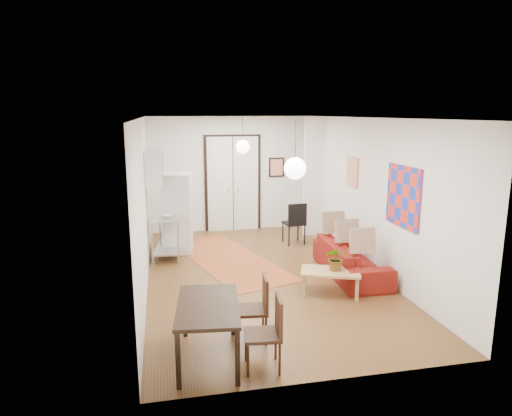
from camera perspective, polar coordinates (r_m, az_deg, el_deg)
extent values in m
plane|color=brown|center=(8.65, 0.80, -8.39)|extent=(7.00, 7.00, 0.00)
cube|color=silver|center=(8.11, 0.86, 11.20)|extent=(4.20, 7.00, 0.02)
cube|color=silver|center=(11.66, -2.96, 4.25)|extent=(4.20, 0.02, 2.90)
cube|color=silver|center=(5.01, 9.70, -6.30)|extent=(4.20, 0.02, 2.90)
cube|color=silver|center=(8.07, -13.88, 0.48)|extent=(0.02, 7.00, 2.90)
cube|color=silver|center=(8.95, 14.07, 1.58)|extent=(0.02, 7.00, 2.90)
cube|color=white|center=(11.65, -2.91, 3.00)|extent=(1.44, 0.06, 2.50)
cube|color=silver|center=(11.18, 7.24, 3.85)|extent=(0.50, 0.10, 2.90)
cube|color=silver|center=(9.48, -12.65, 4.96)|extent=(0.35, 1.00, 0.70)
cube|color=red|center=(7.82, 17.94, 1.38)|extent=(0.05, 1.00, 1.00)
cube|color=white|center=(9.60, 11.97, 4.47)|extent=(0.05, 0.50, 0.60)
cube|color=red|center=(11.84, 2.59, 5.10)|extent=(0.40, 0.03, 0.50)
cube|color=#A76E45|center=(9.97, -13.50, 5.54)|extent=(0.03, 0.44, 0.54)
sphere|color=white|center=(10.10, -1.67, 7.65)|extent=(0.30, 0.30, 0.30)
cylinder|color=black|center=(10.08, -1.68, 9.91)|extent=(0.01, 0.01, 0.50)
sphere|color=white|center=(6.22, 4.90, 4.94)|extent=(0.30, 0.30, 0.30)
cylinder|color=black|center=(6.19, 4.97, 8.62)|extent=(0.01, 0.01, 0.50)
cube|color=#B6572D|center=(9.56, -3.59, -6.38)|extent=(2.36, 3.88, 0.01)
imported|color=maroon|center=(8.75, 11.74, -6.25)|extent=(2.16, 0.92, 0.62)
cube|color=tan|center=(7.73, 9.28, -7.86)|extent=(1.09, 0.83, 0.04)
cube|color=tan|center=(7.48, 6.71, -10.22)|extent=(0.07, 0.07, 0.38)
cube|color=tan|center=(7.78, 12.78, -9.55)|extent=(0.07, 0.07, 0.38)
cube|color=tan|center=(7.86, 5.71, -9.09)|extent=(0.07, 0.07, 0.38)
cube|color=tan|center=(8.14, 11.52, -8.51)|extent=(0.07, 0.07, 0.38)
imported|color=#31662D|center=(7.69, 10.03, -6.18)|extent=(0.46, 0.43, 0.42)
cube|color=#B5B7BA|center=(9.72, -10.98, -0.88)|extent=(0.75, 1.25, 0.04)
cube|color=#B5B7BA|center=(9.90, -10.82, -4.88)|extent=(0.70, 1.21, 0.03)
cylinder|color=#B5B7BA|center=(9.30, -12.38, -4.34)|extent=(0.04, 0.04, 0.88)
cylinder|color=#B5B7BA|center=(9.31, -9.23, -4.20)|extent=(0.04, 0.04, 0.88)
cylinder|color=#B5B7BA|center=(10.36, -12.35, -2.66)|extent=(0.04, 0.04, 0.88)
cylinder|color=#B5B7BA|center=(10.37, -9.53, -2.54)|extent=(0.04, 0.04, 0.88)
imported|color=beige|center=(9.42, -10.96, -1.00)|extent=(0.27, 0.27, 0.05)
imported|color=teal|center=(9.94, -11.32, 0.06)|extent=(0.11, 0.11, 0.19)
cube|color=silver|center=(9.99, -9.80, -0.63)|extent=(0.69, 0.69, 1.72)
cube|color=black|center=(5.68, -6.03, -12.06)|extent=(0.89, 1.38, 0.05)
cube|color=black|center=(5.29, -8.92, -18.49)|extent=(0.06, 0.06, 0.67)
cube|color=black|center=(5.35, -1.59, -17.96)|extent=(0.06, 0.06, 0.67)
cube|color=black|center=(6.36, -9.53, -13.02)|extent=(0.06, 0.06, 0.67)
cube|color=black|center=(6.41, -3.57, -12.67)|extent=(0.06, 0.06, 0.67)
cube|color=#342010|center=(6.19, -0.65, -12.65)|extent=(0.47, 0.45, 0.04)
cube|color=#342010|center=(6.27, -1.01, -9.91)|extent=(0.09, 0.41, 0.45)
cylinder|color=#342010|center=(6.09, -1.97, -15.32)|extent=(0.03, 0.03, 0.43)
cylinder|color=#342010|center=(6.15, 1.35, -15.02)|extent=(0.03, 0.03, 0.43)
cylinder|color=#342010|center=(6.42, -2.55, -13.84)|extent=(0.03, 0.03, 0.43)
cylinder|color=#342010|center=(6.47, 0.59, -13.58)|extent=(0.03, 0.03, 0.43)
cube|color=#342010|center=(5.57, 0.80, -15.58)|extent=(0.47, 0.45, 0.04)
cube|color=#342010|center=(5.64, 0.37, -12.50)|extent=(0.09, 0.41, 0.45)
cylinder|color=#342010|center=(5.49, -0.64, -18.60)|extent=(0.03, 0.03, 0.43)
cylinder|color=#342010|center=(5.56, 3.08, -18.20)|extent=(0.03, 0.03, 0.43)
cylinder|color=#342010|center=(5.80, -1.37, -16.79)|extent=(0.03, 0.03, 0.43)
cylinder|color=#342010|center=(5.87, 2.12, -16.45)|extent=(0.03, 0.03, 0.43)
cube|color=black|center=(10.58, 4.75, -1.91)|extent=(0.49, 0.49, 0.04)
cube|color=black|center=(10.72, 4.46, -0.31)|extent=(0.45, 0.09, 0.48)
cylinder|color=black|center=(10.41, 4.00, -3.50)|extent=(0.03, 0.03, 0.48)
cylinder|color=black|center=(10.52, 6.03, -3.37)|extent=(0.03, 0.03, 0.48)
cylinder|color=black|center=(10.77, 3.44, -2.96)|extent=(0.03, 0.03, 0.48)
cylinder|color=black|center=(10.88, 5.41, -2.85)|extent=(0.03, 0.03, 0.48)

